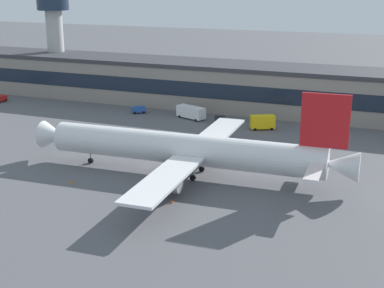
# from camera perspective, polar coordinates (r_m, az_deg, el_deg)

# --- Properties ---
(ground_plane) EXTENTS (600.00, 600.00, 0.00)m
(ground_plane) POSITION_cam_1_polar(r_m,az_deg,el_deg) (110.79, -4.84, -2.39)
(ground_plane) COLOR #56565B
(terminal_building) EXTENTS (200.64, 17.77, 13.01)m
(terminal_building) POSITION_cam_1_polar(r_m,az_deg,el_deg) (159.32, 4.24, 5.97)
(terminal_building) COLOR gray
(terminal_building) RESTS_ON ground_plane
(airliner) EXTENTS (63.51, 54.34, 17.56)m
(airliner) POSITION_cam_1_polar(r_m,az_deg,el_deg) (104.42, -0.36, -0.57)
(airliner) COLOR white
(airliner) RESTS_ON ground_plane
(control_tower) EXTENTS (10.22, 10.22, 32.37)m
(control_tower) POSITION_cam_1_polar(r_m,az_deg,el_deg) (189.01, -14.02, 11.40)
(control_tower) COLOR #B7B7B2
(control_tower) RESTS_ON ground_plane
(fuel_truck) EXTENTS (8.85, 5.62, 3.35)m
(fuel_truck) POSITION_cam_1_polar(r_m,az_deg,el_deg) (148.18, -0.16, 3.36)
(fuel_truck) COLOR white
(fuel_truck) RESTS_ON ground_plane
(follow_me_car) EXTENTS (2.66, 4.67, 1.85)m
(follow_me_car) POSITION_cam_1_polar(r_m,az_deg,el_deg) (178.49, -19.25, 4.47)
(follow_me_car) COLOR red
(follow_me_car) RESTS_ON ground_plane
(pushback_tractor) EXTENTS (4.20, 5.42, 1.75)m
(pushback_tractor) POSITION_cam_1_polar(r_m,az_deg,el_deg) (142.53, 2.91, 2.45)
(pushback_tractor) COLOR black
(pushback_tractor) RESTS_ON ground_plane
(stair_truck) EXTENTS (6.43, 4.93, 3.55)m
(stair_truck) POSITION_cam_1_polar(r_m,az_deg,el_deg) (138.47, 7.26, 2.31)
(stair_truck) COLOR yellow
(stair_truck) RESTS_ON ground_plane
(baggage_tug) EXTENTS (4.08, 3.75, 1.85)m
(baggage_tug) POSITION_cam_1_polar(r_m,az_deg,el_deg) (155.08, -5.57, 3.58)
(baggage_tug) COLOR #2651A5
(baggage_tug) RESTS_ON ground_plane
(traffic_cone_0) EXTENTS (0.51, 0.51, 0.64)m
(traffic_cone_0) POSITION_cam_1_polar(r_m,az_deg,el_deg) (93.08, -2.09, -5.94)
(traffic_cone_0) COLOR #F2590C
(traffic_cone_0) RESTS_ON ground_plane
(traffic_cone_1) EXTENTS (0.50, 0.50, 0.62)m
(traffic_cone_1) POSITION_cam_1_polar(r_m,az_deg,el_deg) (104.10, -12.45, -3.84)
(traffic_cone_1) COLOR #F2590C
(traffic_cone_1) RESTS_ON ground_plane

